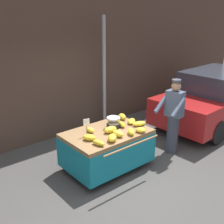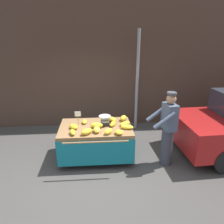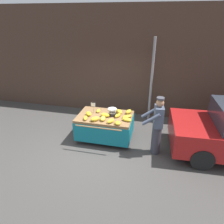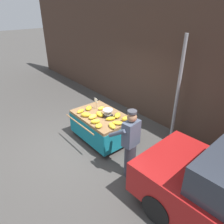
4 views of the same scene
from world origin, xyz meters
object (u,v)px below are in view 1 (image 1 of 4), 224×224
Objects in this scene: banana_bunch_0 at (89,137)px; banana_bunch_1 at (110,130)px; banana_bunch_4 at (114,121)px; price_sign at (86,123)px; banana_bunch_7 at (141,130)px; banana_bunch_3 at (118,133)px; banana_bunch_10 at (122,117)px; banana_bunch_9 at (112,138)px; parked_car at (215,98)px; weighing_scale at (113,123)px; banana_bunch_8 at (131,132)px; street_pole at (104,75)px; banana_bunch_2 at (99,143)px; banana_cart at (107,141)px; banana_bunch_6 at (122,124)px; vendor_person at (173,117)px; banana_bunch_5 at (90,130)px; banana_bunch_11 at (139,124)px; banana_bunch_12 at (132,121)px.

banana_bunch_1 is (0.53, 0.02, 0.01)m from banana_bunch_0.
banana_bunch_0 is 0.88× the size of banana_bunch_4.
banana_bunch_7 is (0.90, -0.57, -0.20)m from price_sign.
banana_bunch_10 is (0.67, 0.63, 0.00)m from banana_bunch_3.
parked_car is (4.18, 0.41, -0.13)m from banana_bunch_9.
banana_bunch_10 is (0.47, 0.25, -0.05)m from weighing_scale.
street_pole is at bearing 64.50° from banana_bunch_8.
banana_bunch_8 is (0.77, -0.03, 0.01)m from banana_bunch_2.
banana_bunch_3 reaches higher than banana_bunch_8.
street_pole is 2.61m from banana_bunch_9.
banana_bunch_0 is at bearing -161.07° from banana_bunch_10.
banana_bunch_2 is 0.96× the size of banana_bunch_4.
banana_cart is 6.41× the size of banana_bunch_6.
banana_bunch_0 is 0.14× the size of vendor_person.
banana_bunch_9 is at bearing -124.71° from banana_bunch_1.
price_sign is 0.20× the size of vendor_person.
banana_bunch_5 is at bearing 137.94° from banana_bunch_1.
banana_bunch_8 is (-0.99, -2.08, -0.62)m from street_pole.
banana_bunch_0 is 0.56m from banana_bunch_3.
parked_car is at bearing 5.58° from banana_bunch_9.
banana_bunch_11 reaches higher than banana_bunch_5.
weighing_scale is 0.51m from banana_bunch_5.
banana_bunch_1 reaches higher than banana_bunch_8.
banana_bunch_7 is (0.76, -0.65, 0.00)m from banana_bunch_5.
banana_bunch_11 is (0.90, 0.20, -0.01)m from banana_bunch_9.
banana_bunch_4 is at bearing 21.37° from banana_bunch_0.
banana_bunch_8 is at bearing -22.24° from banana_bunch_0.
banana_bunch_2 is (-0.52, -0.30, -0.02)m from banana_bunch_1.
banana_bunch_11 is at bearing -9.90° from banana_bunch_1.
banana_bunch_7 is at bearing -109.91° from street_pole.
banana_bunch_11 is (0.49, -0.25, -0.07)m from weighing_scale.
banana_bunch_9 is at bearing -155.07° from banana_bunch_12.
banana_bunch_6 is at bearing -15.48° from banana_bunch_5.
banana_bunch_3 is 1.04× the size of banana_bunch_8.
weighing_scale reaches higher than banana_bunch_6.
banana_bunch_5 is 1.00m from banana_bunch_7.
banana_bunch_12 is 0.17× the size of vendor_person.
parked_car is at bearing -0.73° from weighing_scale.
price_sign is 0.88m from banana_bunch_8.
vendor_person is at bearing -14.55° from price_sign.
banana_bunch_9 is (-0.41, -0.46, -0.05)m from weighing_scale.
banana_bunch_11 is (0.31, -0.45, -0.01)m from banana_bunch_4.
banana_bunch_4 is 0.38m from banana_bunch_12.
banana_bunch_0 is at bearing -173.81° from banana_bunch_6.
banana_bunch_2 is 0.89× the size of banana_bunch_11.
vendor_person is at bearing 3.01° from banana_bunch_7.
price_sign is 0.84m from banana_bunch_4.
banana_bunch_6 is (0.81, -0.11, -0.20)m from price_sign.
banana_bunch_3 is at bearing -154.01° from banana_bunch_12.
banana_bunch_1 is 0.39m from banana_bunch_9.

